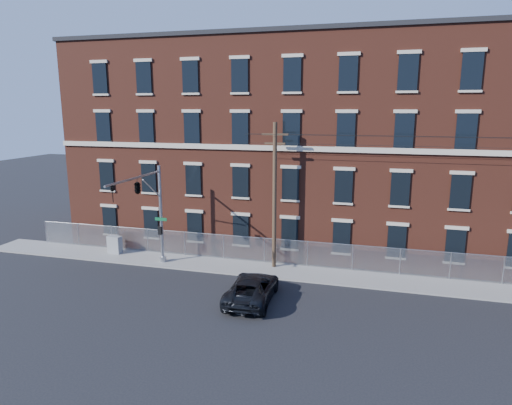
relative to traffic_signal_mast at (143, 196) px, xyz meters
The scene contains 8 objects.
ground 8.35m from the traffic_signal_mast, 19.98° to the right, with size 140.00×140.00×0.00m, color black.
sidewalk 18.98m from the traffic_signal_mast, ahead, with size 65.00×3.00×0.12m, color gray.
mill_building 21.67m from the traffic_signal_mast, 33.14° to the left, with size 55.30×14.32×16.30m.
chain_link_fence 18.97m from the traffic_signal_mast, 12.89° to the left, with size 59.06×0.06×1.85m.
traffic_signal_mast is the anchor object (origin of this frame).
utility_pole_near 8.70m from the traffic_signal_mast, 23.14° to the left, with size 1.80×0.28×10.00m.
pickup_truck 9.49m from the traffic_signal_mast, 15.39° to the right, with size 2.47×5.36×1.49m, color black.
utility_cabinet 7.13m from the traffic_signal_mast, 144.92° to the left, with size 1.07×0.53×1.33m, color gray.
Camera 1 is at (8.62, -23.46, 10.99)m, focal length 31.35 mm.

